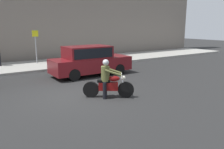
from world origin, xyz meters
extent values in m
plane|color=#242424|center=(0.00, 0.00, 0.00)|extent=(80.00, 80.00, 0.00)
cube|color=#99968E|center=(0.00, 8.00, 0.07)|extent=(40.00, 4.40, 0.14)
cylinder|color=black|center=(1.68, -1.35, 0.33)|extent=(0.60, 0.47, 0.65)
cylinder|color=black|center=(0.52, -0.54, 0.33)|extent=(0.60, 0.47, 0.65)
cylinder|color=silver|center=(1.58, -1.28, 0.64)|extent=(0.30, 0.23, 0.70)
cube|color=maroon|center=(1.10, -0.95, 0.47)|extent=(0.80, 0.67, 0.32)
ellipsoid|color=maroon|center=(1.28, -1.07, 0.79)|extent=(0.53, 0.47, 0.22)
cube|color=black|center=(0.95, -0.84, 0.69)|extent=(0.56, 0.49, 0.10)
cylinder|color=silver|center=(1.53, -1.25, 0.96)|extent=(0.43, 0.60, 0.04)
sphere|color=silver|center=(1.59, -1.29, 0.82)|extent=(0.17, 0.17, 0.17)
cylinder|color=silver|center=(0.94, -0.64, 0.35)|extent=(0.61, 0.46, 0.07)
cylinder|color=black|center=(0.87, -1.03, 0.33)|extent=(0.21, 0.21, 0.67)
cylinder|color=black|center=(1.09, -0.70, 0.33)|extent=(0.21, 0.21, 0.67)
cylinder|color=brown|center=(1.00, -0.88, 0.99)|extent=(0.47, 0.47, 0.60)
cylinder|color=brown|center=(1.14, -1.24, 1.06)|extent=(0.60, 0.46, 0.29)
cylinder|color=brown|center=(1.39, -0.88, 1.06)|extent=(0.60, 0.46, 0.29)
sphere|color=tan|center=(1.01, -0.89, 1.41)|extent=(0.20, 0.20, 0.20)
sphere|color=#B7B7BC|center=(1.01, -0.89, 1.44)|extent=(0.25, 0.25, 0.25)
cube|color=maroon|center=(2.56, 3.22, 0.64)|extent=(4.69, 1.76, 0.80)
cube|color=maroon|center=(2.32, 3.22, 1.38)|extent=(2.58, 1.62, 0.68)
cube|color=black|center=(2.32, 3.22, 1.38)|extent=(2.37, 1.65, 0.54)
cylinder|color=black|center=(4.01, 3.22, 0.32)|extent=(0.64, 1.82, 0.64)
cylinder|color=black|center=(1.10, 3.22, 0.32)|extent=(0.64, 1.82, 0.64)
cylinder|color=gray|center=(0.85, 8.54, 1.35)|extent=(0.08, 0.08, 2.42)
cube|color=yellow|center=(0.85, 8.51, 2.31)|extent=(0.44, 0.03, 0.44)
cylinder|color=black|center=(-1.59, 8.77, 0.59)|extent=(0.14, 0.14, 0.90)
camera|label=1|loc=(-3.63, -8.37, 2.85)|focal=36.21mm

